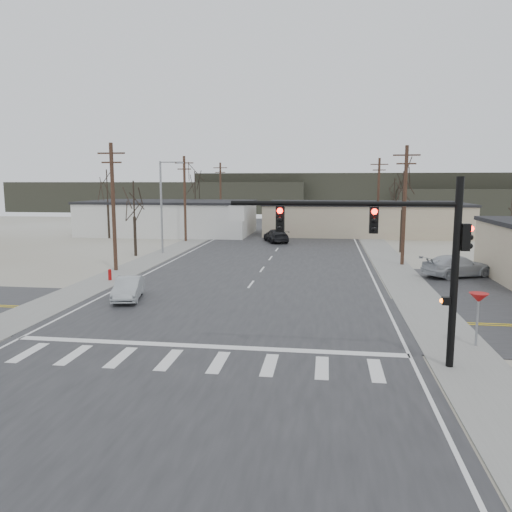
% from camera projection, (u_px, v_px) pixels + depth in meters
% --- Properties ---
extents(ground, '(140.00, 140.00, 0.00)m').
position_uv_depth(ground, '(228.00, 315.00, 26.40)').
color(ground, beige).
rests_on(ground, ground).
extents(main_road, '(18.00, 110.00, 0.05)m').
position_uv_depth(main_road, '(264.00, 267.00, 41.09)').
color(main_road, '#262628').
rests_on(main_road, ground).
extents(cross_road, '(90.00, 10.00, 0.04)m').
position_uv_depth(cross_road, '(228.00, 315.00, 26.40)').
color(cross_road, '#262628').
rests_on(cross_road, ground).
extents(sidewalk_left, '(3.00, 90.00, 0.06)m').
position_uv_depth(sidewalk_left, '(160.00, 256.00, 47.45)').
color(sidewalk_left, gray).
rests_on(sidewalk_left, ground).
extents(sidewalk_right, '(3.00, 90.00, 0.06)m').
position_uv_depth(sidewalk_right, '(388.00, 261.00, 44.51)').
color(sidewalk_right, gray).
rests_on(sidewalk_right, ground).
extents(traffic_signal_mast, '(8.95, 0.43, 7.20)m').
position_uv_depth(traffic_signal_mast, '(403.00, 245.00, 18.54)').
color(traffic_signal_mast, black).
rests_on(traffic_signal_mast, ground).
extents(fire_hydrant, '(0.24, 0.24, 0.87)m').
position_uv_depth(fire_hydrant, '(110.00, 275.00, 35.58)').
color(fire_hydrant, '#A50C0C').
rests_on(fire_hydrant, ground).
extents(yield_sign, '(0.80, 0.80, 2.35)m').
position_uv_depth(yield_sign, '(479.00, 300.00, 21.07)').
color(yield_sign, gray).
rests_on(yield_sign, ground).
extents(building_left_far, '(22.30, 12.30, 4.50)m').
position_uv_depth(building_left_far, '(170.00, 217.00, 67.46)').
color(building_left_far, silver).
rests_on(building_left_far, ground).
extents(building_right_far, '(26.30, 14.30, 4.30)m').
position_uv_depth(building_right_far, '(363.00, 218.00, 67.79)').
color(building_right_far, '#B5AB8A').
rests_on(building_right_far, ground).
extents(upole_left_b, '(2.20, 0.30, 10.00)m').
position_uv_depth(upole_left_b, '(113.00, 205.00, 38.98)').
color(upole_left_b, '#4C3123').
rests_on(upole_left_b, ground).
extents(upole_left_c, '(2.20, 0.30, 10.00)m').
position_uv_depth(upole_left_c, '(185.00, 197.00, 58.57)').
color(upole_left_c, '#4C3123').
rests_on(upole_left_c, ground).
extents(upole_left_d, '(2.20, 0.30, 10.00)m').
position_uv_depth(upole_left_d, '(221.00, 193.00, 78.16)').
color(upole_left_d, '#4C3123').
rests_on(upole_left_d, ground).
extents(upole_right_a, '(2.20, 0.30, 10.00)m').
position_uv_depth(upole_right_a, '(405.00, 203.00, 41.67)').
color(upole_right_a, '#4C3123').
rests_on(upole_right_a, ground).
extents(upole_right_b, '(2.20, 0.30, 10.00)m').
position_uv_depth(upole_right_b, '(378.00, 196.00, 63.21)').
color(upole_right_b, '#4C3123').
rests_on(upole_right_b, ground).
extents(streetlight_main, '(2.40, 0.25, 9.00)m').
position_uv_depth(streetlight_main, '(163.00, 202.00, 48.70)').
color(streetlight_main, gray).
rests_on(streetlight_main, ground).
extents(tree_left_near, '(3.30, 3.30, 7.35)m').
position_uv_depth(tree_left_near, '(134.00, 201.00, 47.02)').
color(tree_left_near, '#32261E').
rests_on(tree_left_near, ground).
extents(tree_right_mid, '(3.74, 3.74, 8.33)m').
position_uv_depth(tree_right_mid, '(403.00, 193.00, 49.26)').
color(tree_right_mid, '#32261E').
rests_on(tree_right_mid, ground).
extents(tree_left_far, '(3.96, 3.96, 8.82)m').
position_uv_depth(tree_left_far, '(195.00, 187.00, 72.47)').
color(tree_left_far, '#32261E').
rests_on(tree_left_far, ground).
extents(tree_right_far, '(3.52, 3.52, 7.84)m').
position_uv_depth(tree_right_far, '(394.00, 192.00, 74.43)').
color(tree_right_far, '#32261E').
rests_on(tree_right_far, ground).
extents(tree_left_mid, '(3.96, 3.96, 8.82)m').
position_uv_depth(tree_left_mid, '(107.00, 188.00, 61.83)').
color(tree_left_mid, '#32261E').
rests_on(tree_left_mid, ground).
extents(hill_left, '(70.00, 18.00, 7.00)m').
position_uv_depth(hill_left, '(160.00, 197.00, 120.84)').
color(hill_left, '#333026').
rests_on(hill_left, ground).
extents(hill_center, '(80.00, 18.00, 9.00)m').
position_uv_depth(hill_center, '(370.00, 193.00, 117.68)').
color(hill_center, '#333026').
rests_on(hill_center, ground).
extents(sedan_crossing, '(2.27, 4.23, 1.32)m').
position_uv_depth(sedan_crossing, '(128.00, 288.00, 29.78)').
color(sedan_crossing, '#9FA6AA').
rests_on(sedan_crossing, main_road).
extents(car_far_a, '(3.76, 5.63, 1.51)m').
position_uv_depth(car_far_a, '(276.00, 235.00, 58.34)').
color(car_far_a, black).
rests_on(car_far_a, main_road).
extents(car_far_b, '(2.49, 4.65, 1.51)m').
position_uv_depth(car_far_b, '(274.00, 219.00, 85.26)').
color(car_far_b, black).
rests_on(car_far_b, main_road).
extents(car_parked_silver, '(5.86, 4.39, 1.58)m').
position_uv_depth(car_parked_silver, '(457.00, 266.00, 36.97)').
color(car_parked_silver, '#A9ADB4').
rests_on(car_parked_silver, parking_lot).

